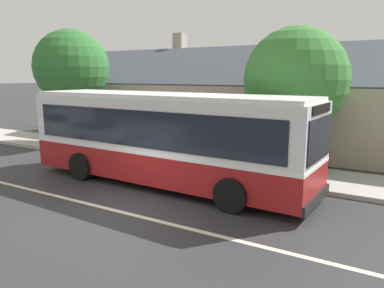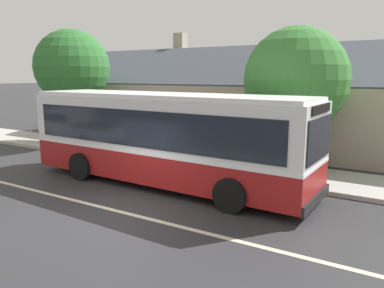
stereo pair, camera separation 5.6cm
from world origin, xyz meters
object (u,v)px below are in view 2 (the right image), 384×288
(bike_rack, at_px, (36,130))
(street_tree_primary, at_px, (296,80))
(bench_down_street, at_px, (143,146))
(street_tree_secondary, at_px, (72,67))
(bench_by_building, at_px, (77,139))
(transit_bus, at_px, (164,136))

(bike_rack, bearing_deg, street_tree_primary, 4.08)
(street_tree_primary, distance_m, bike_rack, 14.67)
(bench_down_street, distance_m, street_tree_primary, 7.25)
(bench_down_street, relative_size, street_tree_primary, 0.32)
(street_tree_secondary, bearing_deg, bench_by_building, -39.15)
(transit_bus, xyz_separation_m, bench_down_street, (-3.16, 2.74, -1.12))
(street_tree_primary, bearing_deg, transit_bus, -129.78)
(street_tree_primary, relative_size, bike_rack, 4.82)
(bench_down_street, bearing_deg, street_tree_primary, 10.80)
(bench_by_building, relative_size, street_tree_primary, 0.30)
(transit_bus, bearing_deg, street_tree_secondary, 157.16)
(bench_by_building, xyz_separation_m, bench_down_street, (4.19, 0.11, 0.01))
(street_tree_secondary, bearing_deg, bench_down_street, -9.07)
(street_tree_secondary, bearing_deg, bike_rack, -165.46)
(transit_bus, height_order, bench_down_street, transit_bus)
(street_tree_primary, distance_m, street_tree_secondary, 11.87)
(transit_bus, bearing_deg, bench_down_street, 139.12)
(street_tree_primary, bearing_deg, bench_by_building, -172.79)
(bench_by_building, xyz_separation_m, street_tree_primary, (10.66, 1.35, 3.03))
(bench_by_building, distance_m, bike_rack, 3.70)
(bench_by_building, bearing_deg, bike_rack, 174.93)
(transit_bus, relative_size, bench_down_street, 5.94)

